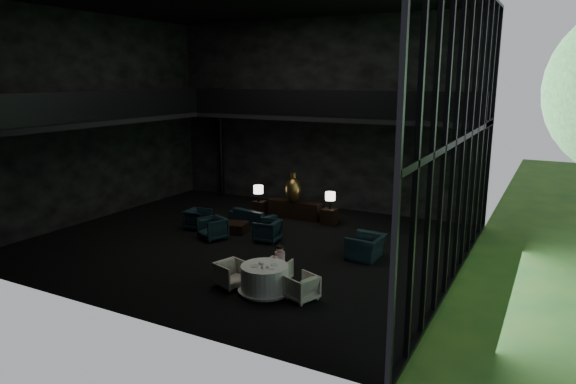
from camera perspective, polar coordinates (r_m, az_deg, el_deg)
The scene contains 34 objects.
floor at distance 17.79m, azimuth -4.82°, elevation -5.65°, with size 14.00×12.00×0.02m, color black.
wall_back at distance 22.22m, azimuth 3.52°, elevation 8.55°, with size 14.00×0.04×8.00m, color black.
wall_front at distance 12.42m, azimuth -20.43°, elevation 4.63°, with size 14.00×0.04×8.00m, color black.
wall_left at distance 21.60m, azimuth -20.95°, elevation 7.64°, with size 0.04×12.00×8.00m, color black.
curtain_wall at distance 14.41m, azimuth 18.88°, elevation 5.74°, with size 0.20×12.00×8.00m, color black, non-canonical shape.
mezzanine_left at distance 20.86m, azimuth -19.13°, elevation 7.63°, with size 2.00×12.00×0.25m, color black.
mezzanine_back at distance 20.90m, azimuth 4.87°, elevation 8.28°, with size 12.00×2.00×0.25m, color black.
railing_left at distance 20.10m, azimuth -17.28°, elevation 9.31°, with size 0.06×12.00×1.00m, color black.
railing_back at distance 19.95m, azimuth 3.74°, elevation 9.82°, with size 12.00×0.06×1.00m, color black.
column_nw at distance 24.69m, azimuth -7.47°, elevation 4.20°, with size 0.24×0.24×4.00m, color black.
column_ne at distance 19.01m, azimuth 14.11°, elevation 1.43°, with size 0.24×0.24×4.00m, color black.
console at distance 20.70m, azimuth 0.75°, elevation -1.97°, with size 2.20×0.50×0.70m, color black.
bronze_urn at distance 20.39m, azimuth 0.58°, elevation 0.28°, with size 0.63×0.63×1.18m.
side_table_left at distance 21.43m, azimuth -3.13°, elevation -1.70°, with size 0.49×0.49×0.54m, color black.
table_lamp_left at distance 21.16m, azimuth -3.31°, elevation 0.21°, with size 0.40×0.40×0.67m.
side_table_right at distance 19.91m, azimuth 4.63°, elevation -2.73°, with size 0.56×0.56×0.61m, color black.
table_lamp_right at distance 19.76m, azimuth 4.72°, elevation -0.54°, with size 0.39×0.39×0.65m.
sofa at distance 20.10m, azimuth -3.94°, elevation -2.46°, with size 1.76×0.51×0.69m, color #1C2A30.
lounge_armchair_west at distance 19.51m, azimuth -9.99°, elevation -2.82°, with size 0.84×0.79×0.87m, color #1B2630.
lounge_armchair_east at distance 17.77m, azimuth -2.31°, elevation -4.12°, with size 0.87×0.81×0.89m, color black.
lounge_armchair_south at distance 18.16m, azimuth -8.38°, elevation -3.78°, with size 0.92×0.86×0.95m, color #1B2C34.
window_armchair at distance 16.26m, azimuth 8.65°, elevation -5.49°, with size 1.25×0.81×1.09m, color #131F33.
coffee_table at distance 18.94m, azimuth -5.89°, elevation -3.96°, with size 0.81×0.81×0.36m, color black.
dining_table at distance 13.71m, azimuth -2.60°, elevation -9.81°, with size 1.43×1.43×0.75m.
dining_chair_north at distance 14.42m, azimuth -1.17°, elevation -8.73°, with size 0.60×0.56×0.62m, color #ABA69E.
dining_chair_east at distance 13.28m, azimuth 1.53°, elevation -10.51°, with size 0.66×0.62×0.68m, color #A9A69E.
dining_chair_west at distance 14.15m, azimuth -6.29°, elevation -8.95°, with size 0.73×0.69×0.75m, color beige.
child at distance 14.28m, azimuth -0.91°, elevation -7.06°, with size 0.28×0.28×0.60m.
plate_a at distance 13.52m, azimuth -3.69°, elevation -8.20°, with size 0.24×0.24×0.01m, color white.
plate_b at distance 13.59m, azimuth -1.57°, elevation -8.08°, with size 0.19×0.19×0.01m, color white.
saucer at distance 13.31m, azimuth -1.82°, elevation -8.54°, with size 0.14×0.14×0.01m, color white.
coffee_cup at distance 13.35m, azimuth -2.29°, elevation -8.31°, with size 0.08×0.08×0.06m, color white.
cereal_bowl at distance 13.65m, azimuth -2.97°, elevation -7.84°, with size 0.16×0.16×0.08m, color white.
cream_pot at distance 13.33m, azimuth -2.91°, elevation -8.37°, with size 0.06×0.06×0.07m, color #99999E.
Camera 1 is at (9.26, -14.13, 5.55)m, focal length 32.00 mm.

